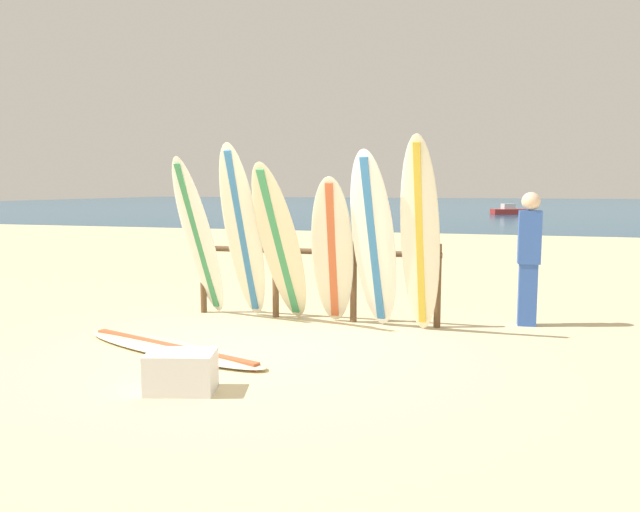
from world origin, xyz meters
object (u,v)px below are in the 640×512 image
surfboard_leaning_center_left (280,244)px  surfboard_leaning_center_right (374,241)px  surfboard_leaning_far_left (199,238)px  small_boat_offshore (508,211)px  surfboard_leaning_right (420,236)px  surfboard_leaning_left (243,234)px  surfboard_lying_on_sand (171,348)px  surfboard_leaning_center (332,251)px  beachgoer_standing (529,253)px  surfboard_rack (314,269)px  cooler_box (181,372)px

surfboard_leaning_center_left → surfboard_leaning_center_right: surfboard_leaning_center_right is taller
surfboard_leaning_far_left → small_boat_offshore: size_ratio=0.95×
surfboard_leaning_right → small_boat_offshore: surfboard_leaning_right is taller
surfboard_leaning_center_right → surfboard_leaning_right: (0.59, -0.07, 0.08)m
surfboard_leaning_left → surfboard_leaning_right: (2.37, -0.05, 0.03)m
surfboard_leaning_far_left → surfboard_leaning_left: 0.69m
surfboard_lying_on_sand → surfboard_leaning_center_left: bearing=66.1°
surfboard_leaning_center_right → surfboard_leaning_left: bearing=-179.4°
surfboard_leaning_center → surfboard_leaning_center_right: surfboard_leaning_center_right is taller
surfboard_leaning_left → small_boat_offshore: surfboard_leaning_left is taller
surfboard_leaning_left → small_boat_offshore: bearing=84.0°
surfboard_leaning_far_left → beachgoer_standing: (4.37, 0.77, -0.15)m
surfboard_rack → surfboard_leaning_far_left: surfboard_leaning_far_left is taller
surfboard_leaning_right → surfboard_lying_on_sand: size_ratio=0.88×
surfboard_leaning_left → surfboard_lying_on_sand: surfboard_leaning_left is taller
surfboard_rack → surfboard_leaning_center_right: 1.07m
surfboard_leaning_left → surfboard_leaning_center_left: surfboard_leaning_left is taller
small_boat_offshore → surfboard_leaning_center: bearing=-94.1°
surfboard_leaning_center_left → surfboard_leaning_center: bearing=15.3°
surfboard_leaning_center_left → surfboard_lying_on_sand: surfboard_leaning_center_left is taller
surfboard_leaning_center → surfboard_lying_on_sand: bearing=-127.6°
cooler_box → surfboard_leaning_center_left: bearing=76.3°
surfboard_leaning_center → cooler_box: 3.12m
surfboard_leaning_right → surfboard_leaning_center: bearing=171.0°
beachgoer_standing → small_boat_offshore: (0.06, 34.53, -0.71)m
surfboard_leaning_far_left → surfboard_leaning_center: bearing=2.5°
beachgoer_standing → surfboard_leaning_far_left: bearing=-170.0°
surfboard_leaning_left → surfboard_leaning_center_right: size_ratio=1.05×
surfboard_leaning_center_right → cooler_box: 3.22m
surfboard_leaning_far_left → surfboard_leaning_center: 1.90m
surfboard_leaning_center_left → surfboard_leaning_center: surfboard_leaning_center_left is taller
surfboard_leaning_left → beachgoer_standing: (3.68, 0.83, -0.23)m
surfboard_rack → surfboard_leaning_far_left: (-1.56, -0.33, 0.42)m
surfboard_leaning_center_right → surfboard_lying_on_sand: size_ratio=0.82×
surfboard_leaning_left → surfboard_leaning_center_left: size_ratio=1.11×
surfboard_leaning_far_left → surfboard_leaning_center_left: (1.23, -0.10, -0.04)m
surfboard_lying_on_sand → small_boat_offshore: bearing=84.0°
beachgoer_standing → surfboard_leaning_center_left: bearing=-164.5°
surfboard_leaning_center_left → surfboard_leaning_center_right: 1.24m
surfboard_leaning_far_left → surfboard_leaning_center_right: size_ratio=0.98×
surfboard_leaning_far_left → surfboard_leaning_center: surfboard_leaning_far_left is taller
surfboard_leaning_center_right → beachgoer_standing: bearing=23.0°
surfboard_leaning_center_left → cooler_box: bearing=-88.4°
surfboard_leaning_center_left → surfboard_leaning_far_left: bearing=175.4°
surfboard_leaning_center_right → surfboard_lying_on_sand: bearing=-139.4°
surfboard_leaning_center_left → cooler_box: size_ratio=3.58×
surfboard_leaning_center_right → cooler_box: (-1.16, -2.84, -0.96)m
surfboard_leaning_left → surfboard_leaning_right: size_ratio=0.98×
surfboard_leaning_far_left → surfboard_leaning_right: bearing=-1.9°
beachgoer_standing → cooler_box: beachgoer_standing is taller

